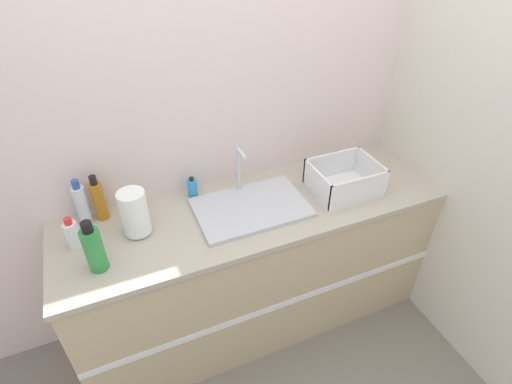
{
  "coord_description": "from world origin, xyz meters",
  "views": [
    {
      "loc": [
        -0.63,
        -1.19,
        2.17
      ],
      "look_at": [
        -0.01,
        0.26,
        1.0
      ],
      "focal_mm": 28.0,
      "sensor_mm": 36.0,
      "label": 1
    }
  ],
  "objects_px": {
    "bottle_green": "(94,249)",
    "soap_dispenser": "(192,188)",
    "paper_towel_roll": "(135,213)",
    "bottle_clear": "(82,204)",
    "bottle_amber": "(99,200)",
    "bottle_white_spray": "(73,234)",
    "sink": "(251,206)",
    "dish_rack": "(344,181)"
  },
  "relations": [
    {
      "from": "paper_towel_roll",
      "to": "dish_rack",
      "type": "bearing_deg",
      "value": -4.65
    },
    {
      "from": "sink",
      "to": "bottle_clear",
      "type": "height_order",
      "value": "sink"
    },
    {
      "from": "bottle_amber",
      "to": "bottle_white_spray",
      "type": "distance_m",
      "value": 0.22
    },
    {
      "from": "bottle_green",
      "to": "soap_dispenser",
      "type": "height_order",
      "value": "bottle_green"
    },
    {
      "from": "paper_towel_roll",
      "to": "bottle_white_spray",
      "type": "distance_m",
      "value": 0.28
    },
    {
      "from": "bottle_clear",
      "to": "bottle_green",
      "type": "distance_m",
      "value": 0.35
    },
    {
      "from": "bottle_white_spray",
      "to": "bottle_clear",
      "type": "bearing_deg",
      "value": 70.74
    },
    {
      "from": "bottle_amber",
      "to": "soap_dispenser",
      "type": "bearing_deg",
      "value": -0.3
    },
    {
      "from": "sink",
      "to": "bottle_white_spray",
      "type": "height_order",
      "value": "sink"
    },
    {
      "from": "sink",
      "to": "paper_towel_roll",
      "type": "xyz_separation_m",
      "value": [
        -0.56,
        0.04,
        0.1
      ]
    },
    {
      "from": "bottle_white_spray",
      "to": "bottle_green",
      "type": "xyz_separation_m",
      "value": [
        0.09,
        -0.18,
        0.04
      ]
    },
    {
      "from": "sink",
      "to": "soap_dispenser",
      "type": "xyz_separation_m",
      "value": [
        -0.24,
        0.22,
        0.04
      ]
    },
    {
      "from": "bottle_clear",
      "to": "soap_dispenser",
      "type": "height_order",
      "value": "bottle_clear"
    },
    {
      "from": "bottle_green",
      "to": "soap_dispenser",
      "type": "bearing_deg",
      "value": 33.63
    },
    {
      "from": "sink",
      "to": "bottle_white_spray",
      "type": "distance_m",
      "value": 0.84
    },
    {
      "from": "dish_rack",
      "to": "bottle_clear",
      "type": "xyz_separation_m",
      "value": [
        -1.31,
        0.28,
        0.05
      ]
    },
    {
      "from": "dish_rack",
      "to": "sink",
      "type": "bearing_deg",
      "value": 174.61
    },
    {
      "from": "bottle_white_spray",
      "to": "bottle_green",
      "type": "height_order",
      "value": "bottle_green"
    },
    {
      "from": "dish_rack",
      "to": "bottle_green",
      "type": "xyz_separation_m",
      "value": [
        -1.28,
        -0.07,
        0.05
      ]
    },
    {
      "from": "dish_rack",
      "to": "bottle_amber",
      "type": "height_order",
      "value": "bottle_amber"
    },
    {
      "from": "sink",
      "to": "bottle_green",
      "type": "distance_m",
      "value": 0.77
    },
    {
      "from": "bottle_white_spray",
      "to": "soap_dispenser",
      "type": "bearing_deg",
      "value": 14.99
    },
    {
      "from": "bottle_clear",
      "to": "bottle_white_spray",
      "type": "bearing_deg",
      "value": -109.26
    },
    {
      "from": "bottle_green",
      "to": "soap_dispenser",
      "type": "relative_size",
      "value": 2.14
    },
    {
      "from": "bottle_clear",
      "to": "bottle_amber",
      "type": "bearing_deg",
      "value": -4.2
    },
    {
      "from": "bottle_white_spray",
      "to": "bottle_green",
      "type": "relative_size",
      "value": 0.64
    },
    {
      "from": "bottle_amber",
      "to": "bottle_clear",
      "type": "bearing_deg",
      "value": 175.8
    },
    {
      "from": "paper_towel_roll",
      "to": "bottle_clear",
      "type": "bearing_deg",
      "value": 139.75
    },
    {
      "from": "sink",
      "to": "bottle_clear",
      "type": "relative_size",
      "value": 2.34
    },
    {
      "from": "sink",
      "to": "bottle_green",
      "type": "bearing_deg",
      "value": -170.75
    },
    {
      "from": "dish_rack",
      "to": "soap_dispenser",
      "type": "distance_m",
      "value": 0.81
    },
    {
      "from": "bottle_amber",
      "to": "bottle_white_spray",
      "type": "relative_size",
      "value": 1.52
    },
    {
      "from": "bottle_amber",
      "to": "bottle_white_spray",
      "type": "height_order",
      "value": "bottle_amber"
    },
    {
      "from": "sink",
      "to": "dish_rack",
      "type": "bearing_deg",
      "value": -5.39
    },
    {
      "from": "sink",
      "to": "bottle_amber",
      "type": "distance_m",
      "value": 0.74
    },
    {
      "from": "dish_rack",
      "to": "soap_dispenser",
      "type": "relative_size",
      "value": 2.93
    },
    {
      "from": "soap_dispenser",
      "to": "sink",
      "type": "bearing_deg",
      "value": -41.91
    },
    {
      "from": "bottle_amber",
      "to": "bottle_green",
      "type": "relative_size",
      "value": 0.97
    },
    {
      "from": "bottle_amber",
      "to": "bottle_green",
      "type": "bearing_deg",
      "value": -98.46
    },
    {
      "from": "bottle_clear",
      "to": "bottle_white_spray",
      "type": "xyz_separation_m",
      "value": [
        -0.06,
        -0.17,
        -0.03
      ]
    },
    {
      "from": "bottle_white_spray",
      "to": "sink",
      "type": "bearing_deg",
      "value": -3.92
    },
    {
      "from": "bottle_amber",
      "to": "bottle_green",
      "type": "distance_m",
      "value": 0.35
    }
  ]
}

